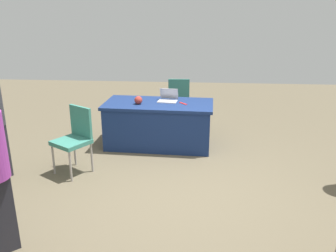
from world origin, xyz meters
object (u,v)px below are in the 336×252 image
Objects in this scene: chair_near_front at (75,136)px; yarn_ball at (138,100)px; chair_tucked_left at (179,98)px; scissors_red at (183,103)px; laptop_silver at (168,99)px; table_foreground at (159,124)px.

chair_near_front reaches higher than yarn_ball.
chair_tucked_left reaches higher than yarn_ball.
yarn_ball is 0.74× the size of scissors_red.
scissors_red is at bearing -86.46° from chair_tucked_left.
chair_tucked_left is 2.69× the size of laptop_silver.
table_foreground is 0.56m from scissors_red.
chair_near_front is at bearing 52.79° from laptop_silver.
chair_tucked_left is (-0.28, -1.26, 0.16)m from table_foreground.
scissors_red reaches higher than table_foreground.
laptop_silver reaches higher than chair_near_front.
scissors_red is at bearing -111.35° from chair_near_front.
laptop_silver is (-1.23, -1.25, 0.25)m from chair_near_front.
yarn_ball is at bearing 18.49° from table_foreground.
table_foreground is at bearing -101.48° from chair_near_front.
laptop_silver is 0.53m from yarn_ball.
yarn_ball is (0.47, 0.23, 0.03)m from laptop_silver.
chair_tucked_left is at bearing -89.25° from laptop_silver.
yarn_ball is at bearing -124.15° from scissors_red.
chair_tucked_left is 1.31m from scissors_red.
chair_near_front is 1.01× the size of chair_tucked_left.
scissors_red is at bearing 176.25° from table_foreground.
table_foreground is 1.97× the size of chair_tucked_left.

